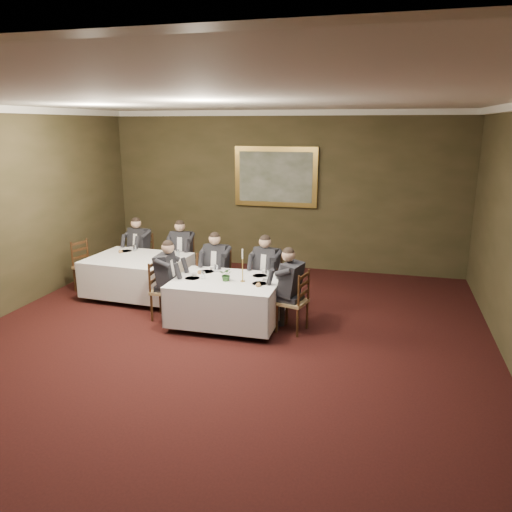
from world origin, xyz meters
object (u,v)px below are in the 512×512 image
at_px(diner_main_backright, 267,281).
at_px(diner_sec_backleft, 141,257).
at_px(chair_sec_endright, 193,288).
at_px(candlestick, 243,269).
at_px(chair_main_backleft, 218,289).
at_px(chair_main_endleft, 165,302).
at_px(diner_main_backleft, 217,277).
at_px(chair_main_endright, 293,314).
at_px(diner_main_endright, 292,300).
at_px(diner_sec_backright, 182,260).
at_px(chair_sec_backright, 183,271).
at_px(diner_main_endleft, 165,289).
at_px(chair_main_backright, 267,293).
at_px(table_main, 227,298).
at_px(chair_sec_endleft, 88,276).
at_px(table_second, 138,274).
at_px(centerpiece, 226,274).
at_px(chair_sec_backleft, 142,267).
at_px(painting, 276,177).

relative_size(diner_main_backright, diner_sec_backleft, 1.00).
height_order(chair_sec_endright, candlestick, candlestick).
distance_m(chair_main_backleft, chair_main_endleft, 1.09).
relative_size(diner_main_backleft, chair_main_endright, 1.35).
distance_m(diner_main_endright, diner_sec_backright, 3.16).
xyz_separation_m(chair_sec_backright, chair_sec_endright, (0.60, -0.96, 0.00)).
distance_m(chair_main_backleft, chair_sec_backright, 1.39).
height_order(chair_main_endright, diner_sec_backright, diner_sec_backright).
distance_m(diner_sec_backleft, chair_sec_endright, 1.87).
height_order(diner_main_endleft, candlestick, diner_main_endleft).
bearing_deg(diner_main_backleft, chair_sec_backright, -36.37).
height_order(chair_main_backright, chair_sec_backright, same).
height_order(table_main, chair_sec_endleft, chair_sec_endleft).
height_order(chair_main_endright, chair_sec_endright, same).
xyz_separation_m(chair_main_backleft, chair_main_endleft, (-0.63, -0.89, 0.00)).
bearing_deg(diner_sec_backright, table_main, 123.82).
height_order(chair_main_backright, chair_main_endright, same).
bearing_deg(diner_main_backleft, chair_sec_endleft, 2.34).
bearing_deg(chair_sec_backright, chair_main_endleft, 96.64).
bearing_deg(chair_main_backleft, chair_main_backright, -175.84).
xyz_separation_m(chair_sec_endleft, candlestick, (3.48, -0.97, 0.68)).
relative_size(chair_main_endleft, chair_sec_endright, 1.00).
xyz_separation_m(table_second, diner_sec_backright, (0.53, 0.88, 0.06)).
bearing_deg(table_second, diner_sec_backleft, 114.62).
xyz_separation_m(diner_main_endleft, chair_main_endright, (2.18, 0.01, -0.23)).
xyz_separation_m(chair_main_endright, candlestick, (-0.82, -0.01, 0.68)).
xyz_separation_m(chair_main_backleft, diner_main_backleft, (-0.00, -0.01, 0.23)).
distance_m(diner_main_endright, diner_sec_backleft, 4.02).
bearing_deg(chair_sec_endright, diner_main_endleft, 168.36).
distance_m(table_main, centerpiece, 0.44).
xyz_separation_m(chair_main_backright, chair_main_endleft, (-1.56, -0.90, 0.00)).
distance_m(chair_sec_endright, chair_sec_endleft, 2.28).
distance_m(table_main, chair_main_endright, 1.11).
xyz_separation_m(diner_main_endright, candlestick, (-0.81, -0.02, 0.45)).
distance_m(table_second, candlestick, 2.56).
distance_m(diner_sec_backleft, diner_sec_backright, 0.97).
xyz_separation_m(chair_main_backright, diner_main_endright, (0.62, -0.89, 0.23)).
xyz_separation_m(chair_main_endleft, chair_sec_backright, (-0.44, 1.79, 0.00)).
relative_size(diner_sec_backleft, centerpiece, 5.72).
bearing_deg(chair_sec_endleft, chair_sec_backleft, 156.89).
distance_m(chair_main_backright, painting, 3.25).
relative_size(table_main, chair_main_backright, 1.74).
bearing_deg(table_main, centerpiece, -70.30).
distance_m(diner_main_backleft, diner_sec_backleft, 2.24).
bearing_deg(table_main, diner_main_backleft, 118.14).
relative_size(diner_main_backright, chair_main_endleft, 1.35).
bearing_deg(diner_sec_backleft, diner_main_endright, 165.15).
height_order(table_main, chair_sec_backright, chair_sec_backright).
distance_m(chair_sec_endleft, painting, 4.50).
bearing_deg(chair_main_backleft, chair_sec_backleft, -21.11).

